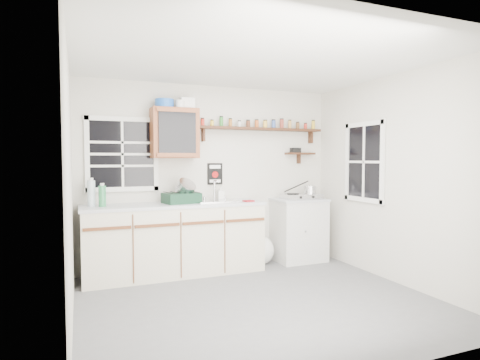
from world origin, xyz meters
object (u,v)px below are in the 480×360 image
upper_cabinet (175,133)px  dish_rack (183,195)px  right_cabinet (299,229)px  hotplate (302,196)px  spice_shelf (261,128)px  main_cabinet (175,239)px

upper_cabinet → dish_rack: (0.06, -0.14, -0.80)m
right_cabinet → hotplate: size_ratio=1.57×
spice_shelf → hotplate: bearing=-20.6°
right_cabinet → spice_shelf: (-0.52, 0.19, 1.48)m
right_cabinet → spice_shelf: 1.58m
main_cabinet → dish_rack: bearing=0.6°
main_cabinet → right_cabinet: size_ratio=2.54×
upper_cabinet → hotplate: bearing=-4.3°
upper_cabinet → spice_shelf: bearing=3.1°
hotplate → main_cabinet: bearing=179.4°
main_cabinet → hotplate: 1.93m
dish_rack → main_cabinet: bearing=170.2°
main_cabinet → upper_cabinet: bearing=76.3°
dish_rack → hotplate: dish_rack is taller
spice_shelf → right_cabinet: bearing=-19.9°
main_cabinet → spice_shelf: size_ratio=1.21×
spice_shelf → hotplate: 1.15m
main_cabinet → upper_cabinet: upper_cabinet is taller
main_cabinet → right_cabinet: bearing=0.8°
main_cabinet → upper_cabinet: (0.03, 0.14, 1.36)m
right_cabinet → upper_cabinet: (-1.80, 0.12, 1.37)m
upper_cabinet → spice_shelf: 1.29m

